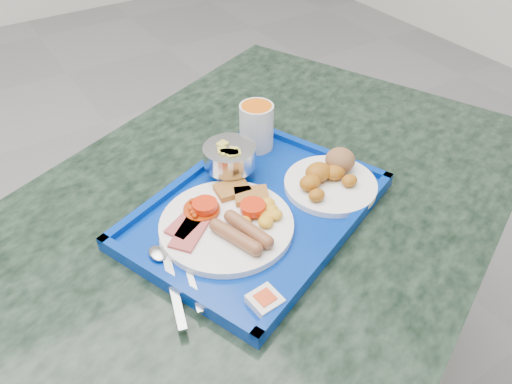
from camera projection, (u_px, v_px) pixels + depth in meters
table at (252, 275)px, 1.06m from camera, size 1.45×1.23×0.77m
tray at (256, 211)px, 0.91m from camera, size 0.55×0.48×0.03m
main_plate at (229, 221)px, 0.87m from camera, size 0.23×0.23×0.04m
bread_plate at (330, 178)px, 0.95m from camera, size 0.18×0.18×0.06m
fruit_bowl at (230, 157)px, 0.95m from camera, size 0.10×0.10×0.07m
juice_cup at (257, 125)px, 1.03m from camera, size 0.07×0.07×0.10m
spoon at (167, 261)px, 0.81m from camera, size 0.06×0.16×0.01m
knife at (172, 281)px, 0.78m from camera, size 0.06×0.18×0.00m
jam_packet at (265, 301)px, 0.74m from camera, size 0.05×0.05×0.02m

